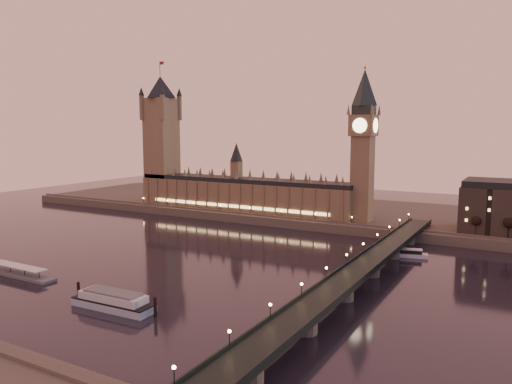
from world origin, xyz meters
TOP-DOWN VIEW (x-y plane):
  - ground at (0.00, 0.00)m, footprint 700.00×700.00m
  - far_embankment at (30.00, 165.00)m, footprint 560.00×130.00m
  - palace_of_westminster at (-40.12, 120.99)m, footprint 180.00×26.62m
  - victoria_tower at (-120.00, 121.00)m, footprint 31.68×31.68m
  - big_ben at (53.99, 120.99)m, footprint 17.68×17.68m
  - westminster_bridge at (91.61, 0.00)m, footprint 13.20×260.00m
  - bare_tree_0 at (128.54, 109.00)m, footprint 6.24×6.24m
  - bare_tree_1 at (144.50, 109.00)m, footprint 6.24×6.24m
  - cruise_boat_b at (96.98, 63.22)m, footprint 24.63×11.65m
  - moored_barge at (17.72, -72.41)m, footprint 40.36×10.97m
  - pontoon_pier at (-53.00, -63.10)m, footprint 44.35×7.39m

SIDE VIEW (x-z plane):
  - ground at x=0.00m, z-range 0.00..0.00m
  - pontoon_pier at x=-53.00m, z-range -4.64..7.19m
  - cruise_boat_b at x=96.98m, z-range -0.26..4.15m
  - far_embankment at x=30.00m, z-range 0.00..6.00m
  - moored_barge at x=17.72m, z-range -0.58..6.83m
  - westminster_bridge at x=91.61m, z-range -2.13..13.17m
  - bare_tree_0 at x=128.54m, z-range 9.13..21.82m
  - bare_tree_1 at x=144.50m, z-range 9.13..21.82m
  - palace_of_westminster at x=-40.12m, z-range -4.29..47.71m
  - big_ben at x=53.99m, z-range 11.95..115.95m
  - victoria_tower at x=-120.00m, z-range 6.79..124.79m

